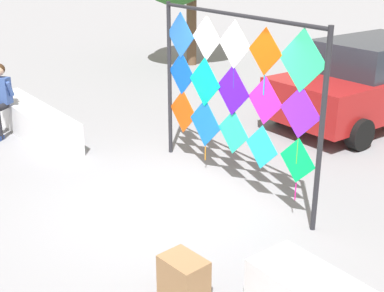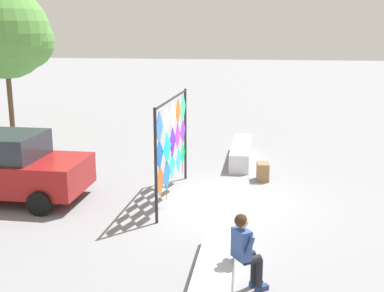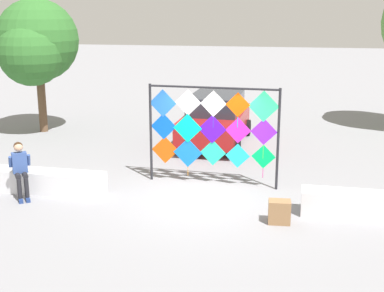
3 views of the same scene
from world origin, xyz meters
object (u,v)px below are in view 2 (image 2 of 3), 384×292
at_px(kite_display_rack, 172,139).
at_px(cardboard_box_large, 263,172).
at_px(seated_vendor, 246,247).
at_px(tree_broadleaf, 3,32).

distance_m(kite_display_rack, cardboard_box_large, 3.34).
xyz_separation_m(kite_display_rack, cardboard_box_large, (1.96, -2.34, -1.36)).
height_order(kite_display_rack, seated_vendor, kite_display_rack).
xyz_separation_m(kite_display_rack, seated_vendor, (-4.47, -2.10, -0.78)).
distance_m(kite_display_rack, seated_vendor, 5.00).
xyz_separation_m(cardboard_box_large, tree_broadleaf, (5.00, 10.68, 3.99)).
bearing_deg(tree_broadleaf, cardboard_box_large, -115.08).
bearing_deg(seated_vendor, kite_display_rack, 25.14).
distance_m(cardboard_box_large, tree_broadleaf, 12.45).
height_order(seated_vendor, cardboard_box_large, seated_vendor).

